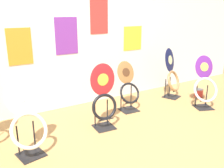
# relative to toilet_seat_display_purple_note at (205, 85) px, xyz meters

# --- Properties ---
(ground_plane) EXTENTS (14.00, 14.00, 0.00)m
(ground_plane) POSITION_rel_toilet_seat_display_purple_note_xyz_m (-1.66, -0.79, -0.40)
(ground_plane) COLOR #B7844C
(wall_back) EXTENTS (8.00, 0.07, 2.60)m
(wall_back) POSITION_rel_toilet_seat_display_purple_note_xyz_m (-1.66, 1.28, 0.90)
(wall_back) COLOR silver
(wall_back) RESTS_ON ground_plane
(toilet_seat_display_purple_note) EXTENTS (0.47, 0.41, 0.88)m
(toilet_seat_display_purple_note) POSITION_rel_toilet_seat_display_purple_note_xyz_m (0.00, 0.00, 0.00)
(toilet_seat_display_purple_note) COLOR black
(toilet_seat_display_purple_note) RESTS_ON ground_plane
(toilet_seat_display_woodgrain) EXTENTS (0.37, 0.35, 0.81)m
(toilet_seat_display_woodgrain) POSITION_rel_toilet_seat_display_purple_note_xyz_m (-1.15, 0.60, -0.01)
(toilet_seat_display_woodgrain) COLOR black
(toilet_seat_display_woodgrain) RESTS_ON ground_plane
(toilet_seat_display_crimson_swirl) EXTENTS (0.38, 0.30, 0.93)m
(toilet_seat_display_crimson_swirl) POSITION_rel_toilet_seat_display_purple_note_xyz_m (-1.82, 0.24, 0.04)
(toilet_seat_display_crimson_swirl) COLOR black
(toilet_seat_display_crimson_swirl) RESTS_ON ground_plane
(toilet_seat_display_white_plain) EXTENTS (0.46, 0.44, 0.89)m
(toilet_seat_display_white_plain) POSITION_rel_toilet_seat_display_purple_note_xyz_m (-2.90, 0.10, 0.00)
(toilet_seat_display_white_plain) COLOR black
(toilet_seat_display_white_plain) RESTS_ON ground_plane
(toilet_seat_display_navy_moon) EXTENTS (0.45, 0.38, 0.93)m
(toilet_seat_display_navy_moon) POSITION_rel_toilet_seat_display_purple_note_xyz_m (-0.08, 0.68, 0.02)
(toilet_seat_display_navy_moon) COLOR black
(toilet_seat_display_navy_moon) RESTS_ON ground_plane
(paint_can) EXTENTS (0.16, 0.16, 0.16)m
(paint_can) POSITION_rel_toilet_seat_display_purple_note_xyz_m (0.37, 0.40, -0.31)
(paint_can) COLOR red
(paint_can) RESTS_ON ground_plane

